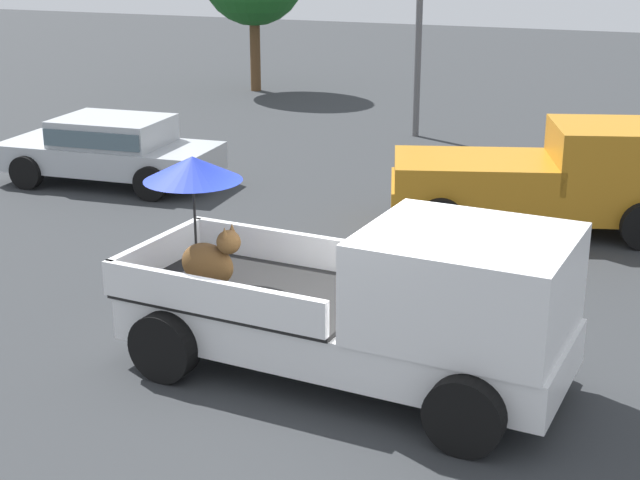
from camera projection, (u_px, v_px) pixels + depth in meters
ground_plane at (342, 375)px, 10.62m from camera, size 80.00×80.00×0.00m
pickup_truck_main at (377, 303)px, 10.14m from camera, size 5.19×2.59×2.39m
pickup_truck_red at (548, 179)px, 15.52m from camera, size 5.12×3.23×1.80m
parked_sedan_far at (111, 147)px, 18.38m from camera, size 4.40×2.19×1.33m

